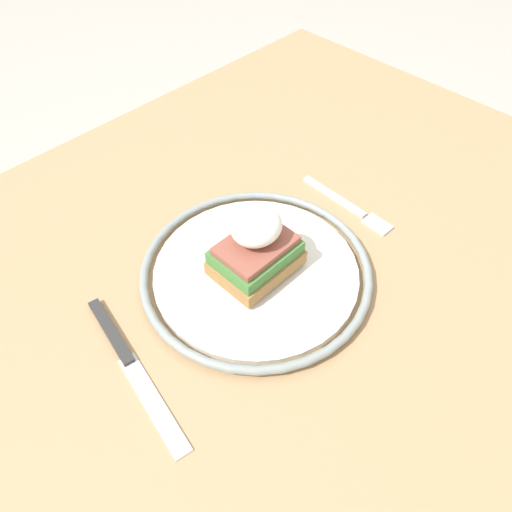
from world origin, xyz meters
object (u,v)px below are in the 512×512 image
plate (256,271)px  knife (127,358)px  fork (351,207)px  sandwich (256,247)px

plate → knife: (0.17, -0.02, -0.01)m
fork → knife: (0.35, -0.02, 0.00)m
sandwich → knife: size_ratio=0.46×
sandwich → knife: bearing=-4.6°
sandwich → fork: sandwich is taller
knife → sandwich: bearing=175.4°
sandwich → knife: (0.18, -0.01, -0.04)m
sandwich → plate: bearing=35.6°
plate → sandwich: size_ratio=2.85×
fork → knife: size_ratio=0.69×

